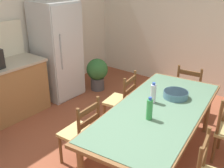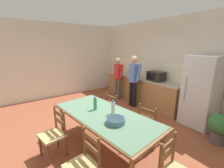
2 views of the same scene
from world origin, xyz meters
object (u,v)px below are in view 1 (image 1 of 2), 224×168
refrigerator (57,51)px  chair_side_far_left (81,133)px  bottle_off_centre (153,93)px  potted_plant (97,72)px  serving_bowl (176,94)px  chair_head_end (189,91)px  dining_table (158,114)px  chair_side_far_right (122,101)px  bottle_near_centre (149,109)px

refrigerator → chair_side_far_left: (-1.21, -1.78, -0.47)m
chair_side_far_left → bottle_off_centre: bearing=136.8°
potted_plant → refrigerator: bearing=146.3°
bottle_off_centre → potted_plant: bottle_off_centre is taller
serving_bowl → chair_side_far_left: size_ratio=0.35×
serving_bowl → chair_head_end: chair_head_end is taller
dining_table → chair_side_far_right: bearing=64.0°
serving_bowl → chair_side_far_right: size_ratio=0.35×
bottle_off_centre → chair_head_end: bearing=1.3°
chair_side_far_right → chair_side_far_left: size_ratio=1.00×
chair_head_end → serving_bowl: bearing=93.8°
bottle_off_centre → serving_bowl: bottle_off_centre is taller
bottle_off_centre → refrigerator: bearing=78.0°
bottle_off_centre → chair_side_far_right: bearing=66.0°
dining_table → potted_plant: bearing=59.1°
chair_side_far_left → chair_side_far_right: bearing=-176.4°
refrigerator → chair_side_far_right: 1.73m
chair_head_end → chair_side_far_right: (-1.00, 0.68, 0.00)m
serving_bowl → bottle_off_centre: bearing=151.5°
potted_plant → dining_table: bearing=-120.9°
dining_table → refrigerator: bearing=76.5°
potted_plant → bottle_near_centre: bearing=-125.8°
dining_table → bottle_near_centre: size_ratio=8.80×
dining_table → serving_bowl: bearing=-3.9°
bottle_near_centre → potted_plant: bottle_near_centre is taller
chair_head_end → bottle_near_centre: bearing=89.7°
bottle_near_centre → bottle_off_centre: 0.42m
refrigerator → potted_plant: (0.64, -0.43, -0.52)m
bottle_off_centre → chair_side_far_left: size_ratio=0.30×
refrigerator → chair_side_far_right: (-0.19, -1.66, -0.47)m
refrigerator → potted_plant: bearing=-33.7°
chair_head_end → potted_plant: chair_head_end is taller
dining_table → bottle_near_centre: (-0.28, -0.03, 0.19)m
refrigerator → serving_bowl: refrigerator is taller
bottle_near_centre → bottle_off_centre: size_ratio=1.00×
dining_table → chair_side_far_right: 0.98m
potted_plant → chair_side_far_left: bearing=-143.8°
chair_side_far_right → chair_side_far_left: same height
bottle_off_centre → chair_side_far_right: 0.90m
serving_bowl → chair_side_far_right: (0.01, 0.88, -0.38)m
dining_table → potted_plant: dining_table is taller
dining_table → bottle_near_centre: 0.34m
chair_head_end → chair_side_far_right: size_ratio=1.00×
chair_side_far_left → potted_plant: bearing=-147.0°
dining_table → chair_head_end: bearing=6.8°
serving_bowl → chair_side_far_left: (-1.01, 0.76, -0.38)m
refrigerator → chair_side_far_left: refrigerator is taller
refrigerator → potted_plant: 0.93m
chair_side_far_left → potted_plant: chair_side_far_left is taller
bottle_off_centre → chair_head_end: (1.32, 0.03, -0.46)m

